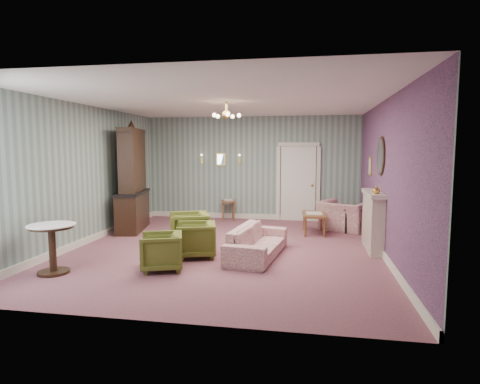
% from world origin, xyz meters
% --- Properties ---
extents(floor, '(7.00, 7.00, 0.00)m').
position_xyz_m(floor, '(0.00, 0.00, 0.00)').
color(floor, '#864E5B').
rests_on(floor, ground).
extents(ceiling, '(7.00, 7.00, 0.00)m').
position_xyz_m(ceiling, '(0.00, 0.00, 2.90)').
color(ceiling, white).
rests_on(ceiling, ground).
extents(wall_back, '(6.00, 0.00, 6.00)m').
position_xyz_m(wall_back, '(0.00, 3.50, 1.45)').
color(wall_back, slate).
rests_on(wall_back, ground).
extents(wall_front, '(6.00, 0.00, 6.00)m').
position_xyz_m(wall_front, '(0.00, -3.50, 1.45)').
color(wall_front, slate).
rests_on(wall_front, ground).
extents(wall_left, '(0.00, 7.00, 7.00)m').
position_xyz_m(wall_left, '(-3.00, 0.00, 1.45)').
color(wall_left, slate).
rests_on(wall_left, ground).
extents(wall_right, '(0.00, 7.00, 7.00)m').
position_xyz_m(wall_right, '(3.00, 0.00, 1.45)').
color(wall_right, slate).
rests_on(wall_right, ground).
extents(wall_right_floral, '(0.00, 7.00, 7.00)m').
position_xyz_m(wall_right_floral, '(2.98, 0.00, 1.45)').
color(wall_right_floral, '#AB5582').
rests_on(wall_right_floral, ground).
extents(door, '(1.12, 0.12, 2.16)m').
position_xyz_m(door, '(1.30, 3.46, 1.08)').
color(door, white).
rests_on(door, floor).
extents(olive_chair_a, '(0.79, 0.82, 0.68)m').
position_xyz_m(olive_chair_a, '(-0.76, -1.59, 0.34)').
color(olive_chair_a, '#5C6122').
rests_on(olive_chair_a, floor).
extents(olive_chair_b, '(0.81, 0.84, 0.71)m').
position_xyz_m(olive_chair_b, '(-0.43, -0.72, 0.36)').
color(olive_chair_b, '#5C6122').
rests_on(olive_chair_b, floor).
extents(olive_chair_c, '(0.94, 0.97, 0.78)m').
position_xyz_m(olive_chair_c, '(-0.78, -0.01, 0.39)').
color(olive_chair_c, '#5C6122').
rests_on(olive_chair_c, floor).
extents(sofa_chintz, '(0.81, 1.98, 0.75)m').
position_xyz_m(sofa_chintz, '(0.69, -0.49, 0.38)').
color(sofa_chintz, '#973D56').
rests_on(sofa_chintz, floor).
extents(wingback_chair, '(1.31, 1.16, 0.96)m').
position_xyz_m(wingback_chair, '(2.47, 2.28, 0.48)').
color(wingback_chair, '#973D56').
rests_on(wingback_chair, floor).
extents(dresser, '(0.85, 1.65, 2.63)m').
position_xyz_m(dresser, '(-2.65, 1.40, 1.31)').
color(dresser, black).
rests_on(dresser, floor).
extents(fireplace, '(0.30, 1.40, 1.16)m').
position_xyz_m(fireplace, '(2.86, 0.40, 0.58)').
color(fireplace, beige).
rests_on(fireplace, floor).
extents(mantel_vase, '(0.15, 0.15, 0.15)m').
position_xyz_m(mantel_vase, '(2.84, 0.00, 1.23)').
color(mantel_vase, gold).
rests_on(mantel_vase, fireplace).
extents(oval_mirror, '(0.04, 0.76, 0.84)m').
position_xyz_m(oval_mirror, '(2.96, 0.40, 1.85)').
color(oval_mirror, white).
rests_on(oval_mirror, wall_right).
extents(framed_print, '(0.04, 0.34, 0.42)m').
position_xyz_m(framed_print, '(2.97, 1.75, 1.60)').
color(framed_print, gold).
rests_on(framed_print, wall_right).
extents(coffee_table, '(0.58, 0.98, 0.49)m').
position_xyz_m(coffee_table, '(1.73, 1.76, 0.24)').
color(coffee_table, brown).
rests_on(coffee_table, floor).
extents(side_table_black, '(0.44, 0.44, 0.59)m').
position_xyz_m(side_table_black, '(2.65, 1.98, 0.30)').
color(side_table_black, black).
rests_on(side_table_black, floor).
extents(pedestal_table, '(0.82, 0.82, 0.80)m').
position_xyz_m(pedestal_table, '(-2.40, -2.08, 0.40)').
color(pedestal_table, black).
rests_on(pedestal_table, floor).
extents(nesting_table, '(0.48, 0.55, 0.61)m').
position_xyz_m(nesting_table, '(-0.62, 3.15, 0.30)').
color(nesting_table, brown).
rests_on(nesting_table, floor).
extents(gilt_mirror_back, '(0.28, 0.06, 0.36)m').
position_xyz_m(gilt_mirror_back, '(-0.90, 3.46, 1.70)').
color(gilt_mirror_back, gold).
rests_on(gilt_mirror_back, wall_back).
extents(sconce_left, '(0.16, 0.12, 0.30)m').
position_xyz_m(sconce_left, '(-1.45, 3.44, 1.70)').
color(sconce_left, gold).
rests_on(sconce_left, wall_back).
extents(sconce_right, '(0.16, 0.12, 0.30)m').
position_xyz_m(sconce_right, '(-0.35, 3.44, 1.70)').
color(sconce_right, gold).
rests_on(sconce_right, wall_back).
extents(chandelier, '(0.56, 0.56, 0.36)m').
position_xyz_m(chandelier, '(0.00, 0.00, 2.63)').
color(chandelier, gold).
rests_on(chandelier, ceiling).
extents(burgundy_cushion, '(0.41, 0.28, 0.39)m').
position_xyz_m(burgundy_cushion, '(2.42, 2.13, 0.48)').
color(burgundy_cushion, maroon).
rests_on(burgundy_cushion, wingback_chair).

